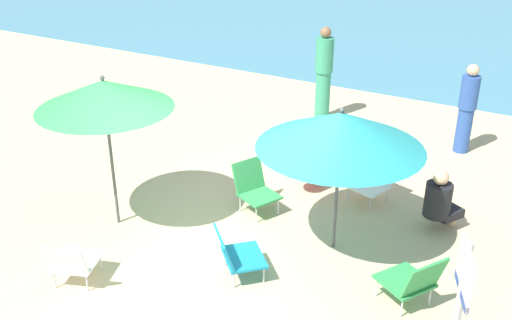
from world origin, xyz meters
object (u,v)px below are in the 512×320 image
beach_chair_b (235,253)px  beach_chair_c (254,186)px  person_b (467,109)px  person_c (309,161)px  beach_chair_a (72,261)px  beach_chair_d (413,280)px  person_a (324,74)px  person_d (440,201)px  umbrella_teal (341,130)px  beach_chair_e (374,178)px  warning_sign (457,316)px  umbrella_green (104,95)px

beach_chair_b → beach_chair_c: (-0.57, 1.45, 0.05)m
person_b → person_c: (-1.68, -2.56, -0.29)m
beach_chair_a → beach_chair_b: beach_chair_a is taller
beach_chair_d → person_a: person_a is taller
beach_chair_c → beach_chair_d: bearing=2.8°
beach_chair_c → person_d: person_d is taller
person_a → person_c: 3.00m
umbrella_teal → person_b: umbrella_teal is taller
beach_chair_d → person_b: bearing=-53.8°
person_a → person_d: size_ratio=1.99×
beach_chair_c → beach_chair_e: bearing=63.2°
person_a → warning_sign: 7.23m
beach_chair_b → beach_chair_a: bearing=170.2°
person_a → warning_sign: bearing=-47.3°
person_a → person_d: 4.21m
beach_chair_c → umbrella_teal: bearing=10.9°
warning_sign → person_c: bearing=108.3°
beach_chair_a → beach_chair_d: 3.78m
umbrella_teal → beach_chair_a: bearing=-136.3°
beach_chair_b → beach_chair_c: bearing=66.7°
umbrella_green → person_d: umbrella_green is taller
umbrella_teal → beach_chair_e: umbrella_teal is taller
beach_chair_e → person_d: person_d is taller
umbrella_green → person_d: 4.48m
beach_chair_e → person_a: (-1.93, 2.60, 0.55)m
beach_chair_e → person_c: 0.96m
umbrella_green → umbrella_teal: (2.77, 0.88, -0.23)m
beach_chair_c → person_b: 4.05m
person_a → beach_chair_d: bearing=-45.1°
beach_chair_b → beach_chair_e: 2.65m
beach_chair_e → person_b: size_ratio=0.46×
beach_chair_d → beach_chair_c: bearing=9.2°
beach_chair_a → person_b: size_ratio=0.47×
umbrella_green → person_a: size_ratio=1.16×
beach_chair_d → person_d: bearing=-54.3°
umbrella_green → beach_chair_b: size_ratio=2.70×
beach_chair_c → warning_sign: warning_sign is taller
beach_chair_b → person_a: size_ratio=0.43×
beach_chair_b → warning_sign: size_ratio=0.40×
umbrella_green → beach_chair_b: bearing=-6.9°
beach_chair_c → warning_sign: bearing=-13.6°
umbrella_green → umbrella_teal: size_ratio=1.04×
beach_chair_a → warning_sign: 4.23m
beach_chair_b → warning_sign: (2.61, -1.04, 0.93)m
person_a → person_b: 2.70m
beach_chair_c → warning_sign: (3.18, -2.49, 0.88)m
beach_chair_c → beach_chair_e: 1.73m
umbrella_green → beach_chair_c: bearing=40.1°
person_c → warning_sign: size_ratio=0.51×
beach_chair_d → warning_sign: 1.86m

